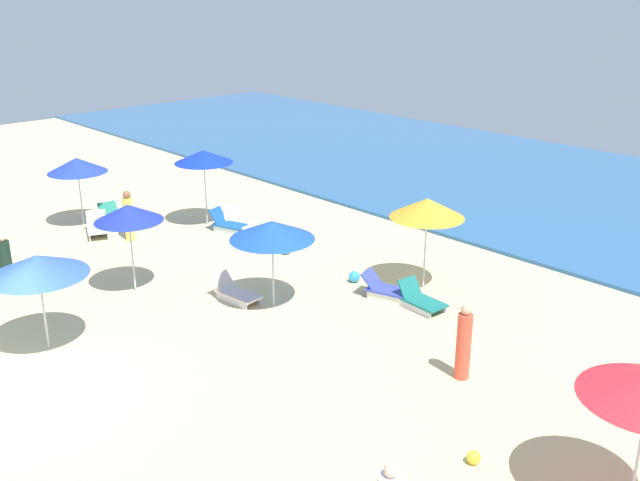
{
  "coord_description": "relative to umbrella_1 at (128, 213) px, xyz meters",
  "views": [
    {
      "loc": [
        13.88,
        -4.02,
        8.03
      ],
      "look_at": [
        0.16,
        8.75,
        1.27
      ],
      "focal_mm": 40.51,
      "sensor_mm": 36.0,
      "label": 1
    }
  ],
  "objects": [
    {
      "name": "beachgoer_1",
      "position": [
        -3.8,
        1.97,
        -1.43
      ],
      "size": [
        0.42,
        0.42,
        1.67
      ],
      "rotation": [
        0.0,
        0.0,
        2.11
      ],
      "color": "#F9D156",
      "rests_on": "ground_plane"
    },
    {
      "name": "beach_ball_0",
      "position": [
        10.84,
        0.55,
        -2.11
      ],
      "size": [
        0.25,
        0.25,
        0.25
      ],
      "primitive_type": "sphere",
      "color": "yellow",
      "rests_on": "ground_plane"
    },
    {
      "name": "lounge_chair_4_1",
      "position": [
        -2.35,
        4.84,
        -1.97
      ],
      "size": [
        1.37,
        0.95,
        0.75
      ],
      "rotation": [
        0.0,
        0.0,
        1.88
      ],
      "color": "silver",
      "rests_on": "ground_plane"
    },
    {
      "name": "ocean",
      "position": [
        2.91,
        17.53,
        -2.18
      ],
      "size": [
        60.0,
        15.61,
        0.12
      ],
      "primitive_type": "cube",
      "color": "#2D6096",
      "rests_on": "ground_plane"
    },
    {
      "name": "umbrella_2",
      "position": [
        1.56,
        -3.13,
        -0.18
      ],
      "size": [
        2.23,
        2.23,
        2.3
      ],
      "color": "silver",
      "rests_on": "ground_plane"
    },
    {
      "name": "lounge_chair_6_1",
      "position": [
        5.01,
        4.67,
        -1.98
      ],
      "size": [
        1.43,
        0.98,
        0.68
      ],
      "rotation": [
        0.0,
        0.0,
        1.87
      ],
      "color": "silver",
      "rests_on": "ground_plane"
    },
    {
      "name": "beachgoer_0",
      "position": [
        -2.24,
        -2.58,
        -1.43
      ],
      "size": [
        0.39,
        0.39,
        1.71
      ],
      "rotation": [
        0.0,
        0.0,
        2.98
      ],
      "color": "#182E24",
      "rests_on": "ground_plane"
    },
    {
      "name": "beachgoer_2",
      "position": [
        8.91,
        2.79,
        -1.43
      ],
      "size": [
        0.42,
        0.42,
        1.72
      ],
      "rotation": [
        0.0,
        0.0,
        3.55
      ],
      "color": "#F55139",
      "rests_on": "ground_plane"
    },
    {
      "name": "umbrella_5",
      "position": [
        -6.36,
        1.56,
        -0.11
      ],
      "size": [
        2.01,
        2.01,
        2.38
      ],
      "color": "silver",
      "rests_on": "ground_plane"
    },
    {
      "name": "lounge_chair_6_0",
      "position": [
        6.07,
        4.86,
        -2.0
      ],
      "size": [
        1.3,
        0.74,
        0.69
      ],
      "rotation": [
        0.0,
        0.0,
        1.5
      ],
      "color": "silver",
      "rests_on": "ground_plane"
    },
    {
      "name": "umbrella_3",
      "position": [
        3.34,
        2.17,
        -0.15
      ],
      "size": [
        2.19,
        2.19,
        2.34
      ],
      "color": "silver",
      "rests_on": "ground_plane"
    },
    {
      "name": "beach_ball_1",
      "position": [
        3.69,
        4.83,
        -2.07
      ],
      "size": [
        0.33,
        0.33,
        0.33
      ],
      "primitive_type": "sphere",
      "color": "#31A4E5",
      "rests_on": "ground_plane"
    },
    {
      "name": "beach_ball_2",
      "position": [
        0.67,
        4.87,
        -2.07
      ],
      "size": [
        0.33,
        0.33,
        0.33
      ],
      "primitive_type": "sphere",
      "color": "#39A7D9",
      "rests_on": "ground_plane"
    },
    {
      "name": "lounge_chair_5_0",
      "position": [
        -5.58,
        2.32,
        -1.98
      ],
      "size": [
        1.47,
        0.82,
        0.69
      ],
      "rotation": [
        0.0,
        0.0,
        1.45
      ],
      "color": "silver",
      "rests_on": "ground_plane"
    },
    {
      "name": "ground_plane",
      "position": [
        2.91,
        -4.67,
        -2.24
      ],
      "size": [
        60.0,
        60.0,
        0.0
      ],
      "primitive_type": "plane",
      "color": "beige"
    },
    {
      "name": "lounge_chair_4_0",
      "position": [
        -2.25,
        5.24,
        -2.0
      ],
      "size": [
        1.56,
        0.71,
        0.67
      ],
      "rotation": [
        0.0,
        0.0,
        1.52
      ],
      "color": "silver",
      "rests_on": "ground_plane"
    },
    {
      "name": "lounge_chair_3_0",
      "position": [
        2.4,
        1.63,
        -2.01
      ],
      "size": [
        1.47,
        0.71,
        0.64
      ],
      "rotation": [
        0.0,
        0.0,
        1.67
      ],
      "color": "silver",
      "rests_on": "ground_plane"
    },
    {
      "name": "umbrella_6",
      "position": [
        5.28,
        5.93,
        0.08
      ],
      "size": [
        2.01,
        2.01,
        2.59
      ],
      "color": "silver",
      "rests_on": "ground_plane"
    },
    {
      "name": "umbrella_4",
      "position": [
        -3.4,
        4.72,
        0.18
      ],
      "size": [
        1.99,
        1.99,
        2.64
      ],
      "color": "silver",
      "rests_on": "ground_plane"
    },
    {
      "name": "lounge_chair_5_1",
      "position": [
        -5.01,
        1.42,
        -1.97
      ],
      "size": [
        1.5,
        1.13,
        0.7
      ],
      "rotation": [
        0.0,
        0.0,
        1.16
      ],
      "color": "silver",
      "rests_on": "ground_plane"
    },
    {
      "name": "umbrella_1",
      "position": [
        0.0,
        0.0,
        0.0
      ],
      "size": [
        1.84,
        1.84,
        2.47
      ],
      "color": "silver",
      "rests_on": "ground_plane"
    }
  ]
}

